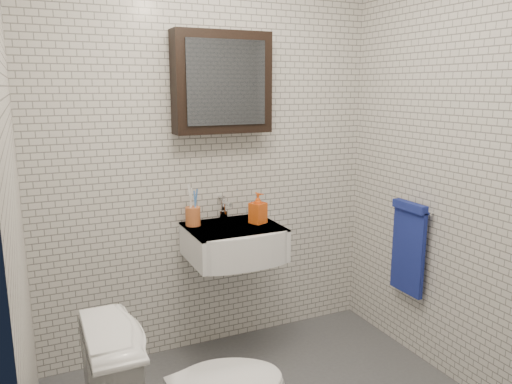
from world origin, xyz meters
TOP-DOWN VIEW (x-y plane):
  - room_shell at (0.00, 0.00)m, footprint 2.22×2.02m
  - washbasin at (0.05, 0.73)m, footprint 0.55×0.50m
  - faucet at (0.05, 0.93)m, footprint 0.06×0.20m
  - mirror_cabinet at (0.05, 0.93)m, footprint 0.60×0.15m
  - towel_rail at (1.04, 0.35)m, footprint 0.09×0.30m
  - toothbrush_cup at (-0.16, 0.89)m, footprint 0.12×0.12m
  - soap_bottle at (0.22, 0.77)m, footprint 0.11×0.12m

SIDE VIEW (x-z plane):
  - towel_rail at x=1.04m, z-range 0.43..1.01m
  - washbasin at x=0.05m, z-range 0.66..0.86m
  - toothbrush_cup at x=-0.16m, z-range 0.79..1.04m
  - faucet at x=0.05m, z-range 0.84..0.99m
  - soap_bottle at x=0.22m, z-range 0.85..1.04m
  - room_shell at x=0.00m, z-range 0.21..2.72m
  - mirror_cabinet at x=0.05m, z-range 1.40..2.00m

